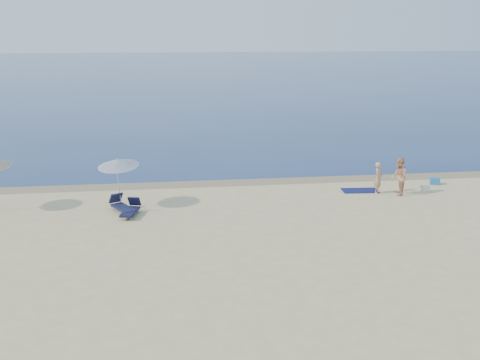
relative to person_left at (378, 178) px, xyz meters
name	(u,v)px	position (x,y,z in m)	size (l,w,h in m)	color
sea	(194,71)	(-3.90, 83.65, -0.78)	(240.00, 160.00, 0.01)	navy
wet_sand_strip	(287,180)	(-3.90, 3.05, -0.78)	(240.00, 1.60, 0.00)	#847254
person_left	(378,178)	(0.00, 0.00, 0.00)	(0.57, 0.37, 1.56)	tan
person_right	(399,177)	(0.86, -0.45, 0.14)	(0.89, 0.70, 1.84)	tan
beach_towel	(360,191)	(-0.72, 0.52, -0.76)	(1.79, 0.99, 0.03)	#0E1247
white_bag	(425,189)	(2.43, -0.06, -0.62)	(0.36, 0.31, 0.31)	silver
blue_cooler	(435,181)	(3.56, 1.24, -0.60)	(0.49, 0.35, 0.35)	#2064AF
umbrella_near	(118,163)	(-12.48, -0.72, 1.31)	(2.47, 2.48, 2.42)	silver
lounger_left	(122,206)	(-12.35, -1.50, -0.50)	(1.32, 1.79, 0.76)	#161A3E
lounger_right	(131,210)	(-11.95, -2.02, -0.52)	(0.90, 1.68, 0.71)	#131434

